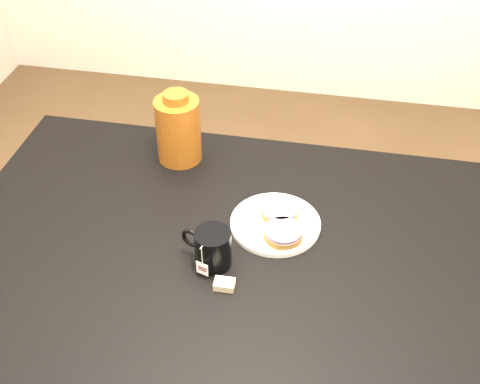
% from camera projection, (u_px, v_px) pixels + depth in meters
% --- Properties ---
extents(table, '(1.40, 0.90, 0.75)m').
position_uv_depth(table, '(242.00, 273.00, 1.46)').
color(table, black).
rests_on(table, ground_plane).
extents(plate, '(0.22, 0.22, 0.02)m').
position_uv_depth(plate, '(275.00, 223.00, 1.46)').
color(plate, white).
rests_on(plate, table).
extents(bagel_back, '(0.12, 0.12, 0.03)m').
position_uv_depth(bagel_back, '(280.00, 211.00, 1.47)').
color(bagel_back, brown).
rests_on(bagel_back, plate).
extents(bagel_front, '(0.13, 0.13, 0.03)m').
position_uv_depth(bagel_front, '(283.00, 233.00, 1.41)').
color(bagel_front, brown).
rests_on(bagel_front, plate).
extents(mug, '(0.13, 0.11, 0.09)m').
position_uv_depth(mug, '(212.00, 248.00, 1.35)').
color(mug, black).
rests_on(mug, table).
extents(teabag_pouch, '(0.05, 0.03, 0.02)m').
position_uv_depth(teabag_pouch, '(224.00, 284.00, 1.31)').
color(teabag_pouch, '#C6B793').
rests_on(teabag_pouch, table).
extents(bagel_package, '(0.15, 0.15, 0.21)m').
position_uv_depth(bagel_package, '(178.00, 129.00, 1.62)').
color(bagel_package, '#622D0D').
rests_on(bagel_package, table).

